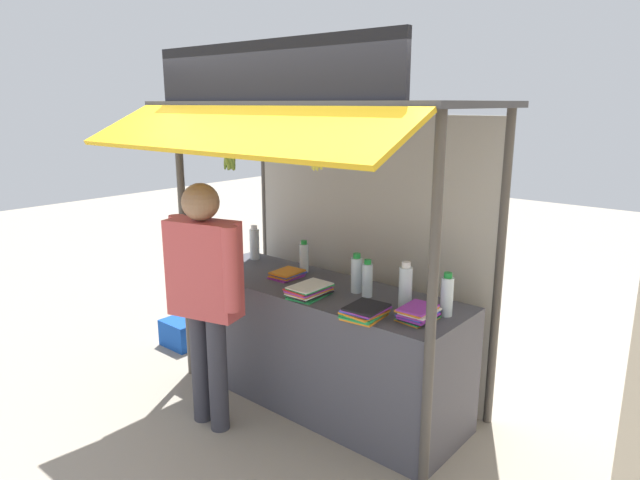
{
  "coord_description": "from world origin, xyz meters",
  "views": [
    {
      "loc": [
        2.49,
        -2.94,
        2.2
      ],
      "look_at": [
        0.0,
        0.0,
        1.25
      ],
      "focal_mm": 31.31,
      "sensor_mm": 36.0,
      "label": 1
    }
  ],
  "objects_px": {
    "water_bottle_back_left": "(367,279)",
    "magazine_stack_front_left": "(287,274)",
    "water_bottle_left": "(304,257)",
    "magazine_stack_back_right": "(365,312)",
    "magazine_stack_right": "(309,291)",
    "banana_bunch_inner_left": "(230,158)",
    "vendor_person": "(205,285)",
    "water_bottle_far_right": "(357,274)",
    "water_bottle_center": "(405,287)",
    "magazine_stack_rear_center": "(418,313)",
    "plastic_crate": "(185,332)",
    "water_bottle_mid_left": "(254,243)",
    "water_bottle_far_left": "(447,296)",
    "banana_bunch_rightmost": "(316,158)"
  },
  "relations": [
    {
      "from": "magazine_stack_back_right",
      "to": "water_bottle_center",
      "type": "bearing_deg",
      "value": 71.69
    },
    {
      "from": "magazine_stack_back_right",
      "to": "banana_bunch_inner_left",
      "type": "height_order",
      "value": "banana_bunch_inner_left"
    },
    {
      "from": "magazine_stack_rear_center",
      "to": "magazine_stack_front_left",
      "type": "relative_size",
      "value": 1.04
    },
    {
      "from": "banana_bunch_inner_left",
      "to": "water_bottle_far_left",
      "type": "bearing_deg",
      "value": 21.86
    },
    {
      "from": "water_bottle_back_left",
      "to": "magazine_stack_rear_center",
      "type": "bearing_deg",
      "value": -17.02
    },
    {
      "from": "water_bottle_back_left",
      "to": "magazine_stack_front_left",
      "type": "bearing_deg",
      "value": -176.55
    },
    {
      "from": "magazine_stack_right",
      "to": "plastic_crate",
      "type": "distance_m",
      "value": 1.88
    },
    {
      "from": "water_bottle_left",
      "to": "water_bottle_back_left",
      "type": "distance_m",
      "value": 0.73
    },
    {
      "from": "water_bottle_center",
      "to": "banana_bunch_rightmost",
      "type": "relative_size",
      "value": 1.17
    },
    {
      "from": "water_bottle_far_right",
      "to": "magazine_stack_front_left",
      "type": "xyz_separation_m",
      "value": [
        -0.61,
        -0.07,
        -0.11
      ]
    },
    {
      "from": "water_bottle_center",
      "to": "magazine_stack_rear_center",
      "type": "relative_size",
      "value": 1.14
    },
    {
      "from": "water_bottle_far_right",
      "to": "plastic_crate",
      "type": "xyz_separation_m",
      "value": [
        -1.89,
        -0.12,
        -0.91
      ]
    },
    {
      "from": "water_bottle_back_left",
      "to": "vendor_person",
      "type": "bearing_deg",
      "value": -133.42
    },
    {
      "from": "water_bottle_left",
      "to": "water_bottle_far_left",
      "type": "height_order",
      "value": "water_bottle_far_left"
    },
    {
      "from": "banana_bunch_rightmost",
      "to": "magazine_stack_rear_center",
      "type": "bearing_deg",
      "value": 35.23
    },
    {
      "from": "water_bottle_center",
      "to": "banana_bunch_inner_left",
      "type": "distance_m",
      "value": 1.44
    },
    {
      "from": "magazine_stack_right",
      "to": "banana_bunch_rightmost",
      "type": "bearing_deg",
      "value": -41.73
    },
    {
      "from": "water_bottle_far_right",
      "to": "water_bottle_center",
      "type": "bearing_deg",
      "value": -6.09
    },
    {
      "from": "water_bottle_mid_left",
      "to": "magazine_stack_rear_center",
      "type": "bearing_deg",
      "value": -9.78
    },
    {
      "from": "magazine_stack_right",
      "to": "banana_bunch_inner_left",
      "type": "height_order",
      "value": "banana_bunch_inner_left"
    },
    {
      "from": "magazine_stack_back_right",
      "to": "magazine_stack_right",
      "type": "relative_size",
      "value": 0.91
    },
    {
      "from": "plastic_crate",
      "to": "water_bottle_far_right",
      "type": "bearing_deg",
      "value": 3.66
    },
    {
      "from": "vendor_person",
      "to": "water_bottle_center",
      "type": "bearing_deg",
      "value": -159.69
    },
    {
      "from": "banana_bunch_rightmost",
      "to": "plastic_crate",
      "type": "bearing_deg",
      "value": 168.13
    },
    {
      "from": "water_bottle_back_left",
      "to": "magazine_stack_right",
      "type": "relative_size",
      "value": 0.84
    },
    {
      "from": "magazine_stack_front_left",
      "to": "water_bottle_center",
      "type": "bearing_deg",
      "value": 1.2
    },
    {
      "from": "magazine_stack_rear_center",
      "to": "plastic_crate",
      "type": "xyz_separation_m",
      "value": [
        -2.49,
        0.05,
        -0.82
      ]
    },
    {
      "from": "magazine_stack_front_left",
      "to": "vendor_person",
      "type": "relative_size",
      "value": 0.15
    },
    {
      "from": "water_bottle_back_left",
      "to": "vendor_person",
      "type": "distance_m",
      "value": 1.1
    },
    {
      "from": "water_bottle_mid_left",
      "to": "water_bottle_center",
      "type": "bearing_deg",
      "value": -6.33
    },
    {
      "from": "magazine_stack_rear_center",
      "to": "vendor_person",
      "type": "xyz_separation_m",
      "value": [
        -1.25,
        -0.65,
        0.08
      ]
    },
    {
      "from": "water_bottle_mid_left",
      "to": "water_bottle_center",
      "type": "relative_size",
      "value": 0.94
    },
    {
      "from": "water_bottle_left",
      "to": "magazine_stack_right",
      "type": "distance_m",
      "value": 0.57
    },
    {
      "from": "magazine_stack_right",
      "to": "vendor_person",
      "type": "height_order",
      "value": "vendor_person"
    },
    {
      "from": "water_bottle_left",
      "to": "water_bottle_center",
      "type": "bearing_deg",
      "value": -9.31
    },
    {
      "from": "water_bottle_left",
      "to": "banana_bunch_inner_left",
      "type": "relative_size",
      "value": 0.79
    },
    {
      "from": "water_bottle_back_left",
      "to": "banana_bunch_rightmost",
      "type": "distance_m",
      "value": 1.0
    },
    {
      "from": "water_bottle_far_left",
      "to": "plastic_crate",
      "type": "relative_size",
      "value": 0.8
    },
    {
      "from": "water_bottle_left",
      "to": "vendor_person",
      "type": "relative_size",
      "value": 0.15
    },
    {
      "from": "water_bottle_left",
      "to": "magazine_stack_rear_center",
      "type": "distance_m",
      "value": 1.25
    },
    {
      "from": "vendor_person",
      "to": "plastic_crate",
      "type": "distance_m",
      "value": 1.69
    },
    {
      "from": "magazine_stack_right",
      "to": "plastic_crate",
      "type": "bearing_deg",
      "value": 174.73
    },
    {
      "from": "vendor_person",
      "to": "water_bottle_left",
      "type": "bearing_deg",
      "value": -108.0
    },
    {
      "from": "water_bottle_left",
      "to": "banana_bunch_inner_left",
      "type": "distance_m",
      "value": 1.06
    },
    {
      "from": "water_bottle_back_left",
      "to": "plastic_crate",
      "type": "relative_size",
      "value": 0.75
    },
    {
      "from": "water_bottle_mid_left",
      "to": "water_bottle_far_right",
      "type": "relative_size",
      "value": 1.03
    },
    {
      "from": "magazine_stack_back_right",
      "to": "magazine_stack_right",
      "type": "xyz_separation_m",
      "value": [
        -0.53,
        0.07,
        0.0
      ]
    },
    {
      "from": "water_bottle_far_right",
      "to": "banana_bunch_inner_left",
      "type": "xyz_separation_m",
      "value": [
        -0.67,
        -0.54,
        0.81
      ]
    },
    {
      "from": "water_bottle_back_left",
      "to": "magazine_stack_rear_center",
      "type": "height_order",
      "value": "water_bottle_back_left"
    },
    {
      "from": "magazine_stack_right",
      "to": "banana_bunch_inner_left",
      "type": "distance_m",
      "value": 1.05
    }
  ]
}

